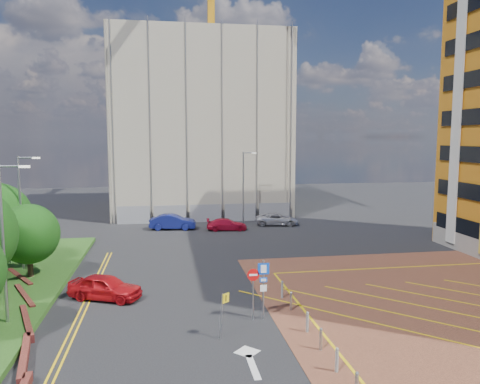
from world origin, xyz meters
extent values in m
plane|color=black|center=(0.00, 0.00, 0.00)|extent=(140.00, 140.00, 0.00)
cube|color=maroon|center=(-10.60, -2.00, 0.20)|extent=(1.25, 4.56, 0.40)
cube|color=maroon|center=(-11.60, 2.00, 0.20)|extent=(1.86, 4.43, 0.40)
cube|color=maroon|center=(-12.80, 6.00, 0.20)|extent=(2.29, 4.27, 0.40)
cube|color=maroon|center=(-14.20, 10.00, 0.20)|extent=(2.69, 4.06, 0.40)
cylinder|color=#3D2B1C|center=(-13.50, 10.00, 1.20)|extent=(0.36, 0.36, 1.80)
sphere|color=#0D360C|center=(-13.50, 10.00, 3.20)|extent=(4.00, 4.00, 4.00)
cylinder|color=#9EA0A8|center=(-12.50, 2.00, 4.30)|extent=(0.16, 0.16, 8.00)
cylinder|color=#9EA0A8|center=(-11.90, 2.00, 8.18)|extent=(1.20, 0.10, 0.10)
cube|color=silver|center=(-11.30, 2.00, 8.15)|extent=(0.50, 0.15, 0.12)
cylinder|color=#9EA0A8|center=(-14.50, 12.00, 4.30)|extent=(0.16, 0.16, 8.00)
cylinder|color=#9EA0A8|center=(-13.90, 12.00, 8.18)|extent=(1.20, 0.10, 0.10)
cube|color=silver|center=(-13.30, 12.00, 8.15)|extent=(0.50, 0.15, 0.12)
cylinder|color=#9EA0A8|center=(4.00, 28.00, 4.00)|extent=(0.16, 0.16, 8.00)
cylinder|color=#9EA0A8|center=(4.60, 28.00, 7.88)|extent=(1.20, 0.10, 0.10)
cube|color=silver|center=(5.20, 28.00, 7.85)|extent=(0.50, 0.15, 0.12)
cylinder|color=#9EA0A8|center=(0.50, 1.00, 1.60)|extent=(0.10, 0.10, 3.20)
cube|color=blue|center=(0.50, 0.97, 2.75)|extent=(0.60, 0.04, 0.60)
cube|color=white|center=(0.50, 0.94, 2.75)|extent=(0.30, 0.02, 0.42)
cube|color=blue|center=(0.50, 0.97, 2.15)|extent=(0.40, 0.04, 0.25)
cube|color=white|center=(0.50, 0.94, 2.15)|extent=(0.28, 0.02, 0.14)
cube|color=white|center=(0.50, 0.97, 1.70)|extent=(0.35, 0.04, 0.35)
cylinder|color=#9EA0A8|center=(-0.05, 1.00, 1.35)|extent=(0.08, 0.08, 2.70)
cylinder|color=red|center=(-0.05, 0.97, 2.45)|extent=(0.64, 0.04, 0.64)
cube|color=white|center=(-0.05, 0.94, 2.45)|extent=(0.44, 0.02, 0.10)
cylinder|color=#9EA0A8|center=(-1.98, -1.01, 1.10)|extent=(0.23, 0.08, 2.20)
cube|color=yellow|center=(-1.76, -1.04, 2.00)|extent=(0.37, 0.37, 0.48)
cylinder|color=black|center=(2.30, -5.00, 0.47)|extent=(0.14, 0.14, 0.90)
cylinder|color=#9EA0A8|center=(2.30, -3.00, 0.47)|extent=(0.14, 0.14, 0.90)
cylinder|color=black|center=(2.30, -1.00, 0.47)|extent=(0.14, 0.14, 0.90)
cylinder|color=#9EA0A8|center=(2.30, 2.00, 0.47)|extent=(0.14, 0.14, 0.90)
cylinder|color=black|center=(2.30, 4.00, 0.47)|extent=(0.14, 0.14, 0.90)
cube|color=#B5A794|center=(0.00, 40.00, 11.00)|extent=(21.20, 19.20, 22.00)
cube|color=orange|center=(2.00, 42.00, 17.00)|extent=(0.90, 0.90, 34.00)
cube|color=gray|center=(1.00, 30.00, 1.00)|extent=(21.60, 0.06, 2.00)
imported|color=red|center=(-8.12, 5.52, 0.74)|extent=(4.70, 3.32, 1.48)
imported|color=navy|center=(-3.77, 26.24, 0.78)|extent=(4.94, 2.28, 1.57)
imported|color=red|center=(1.75, 24.92, 0.60)|extent=(4.29, 2.03, 1.21)
imported|color=silver|center=(7.54, 26.80, 0.65)|extent=(4.97, 2.97, 1.29)
camera|label=1|loc=(-4.52, -22.29, 9.59)|focal=35.00mm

